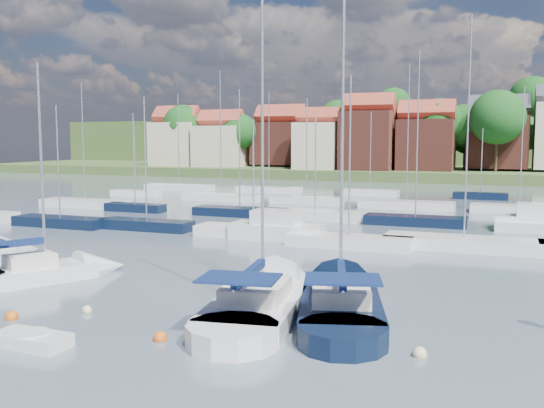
% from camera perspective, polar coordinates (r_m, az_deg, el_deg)
% --- Properties ---
extents(ground, '(260.00, 260.00, 0.00)m').
position_cam_1_polar(ground, '(63.77, 11.30, -0.78)').
color(ground, '#404B57').
rests_on(ground, ground).
extents(sailboat_left, '(6.45, 9.13, 12.48)m').
position_cam_1_polar(sailboat_left, '(35.08, -19.84, -6.10)').
color(sailboat_left, silver).
rests_on(sailboat_left, ground).
extents(sailboat_centre, '(5.45, 13.61, 17.89)m').
position_cam_1_polar(sailboat_centre, '(28.39, -0.30, -8.64)').
color(sailboat_centre, silver).
rests_on(sailboat_centre, ground).
extents(sailboat_navy, '(6.71, 13.17, 17.58)m').
position_cam_1_polar(sailboat_navy, '(28.28, 6.39, -8.74)').
color(sailboat_navy, black).
rests_on(sailboat_navy, ground).
extents(tender, '(2.94, 1.44, 0.63)m').
position_cam_1_polar(tender, '(24.47, -21.71, -11.80)').
color(tender, silver).
rests_on(tender, ground).
extents(buoy_b, '(0.55, 0.55, 0.55)m').
position_cam_1_polar(buoy_b, '(28.28, -23.29, -9.94)').
color(buoy_b, '#D85914').
rests_on(buoy_b, ground).
extents(buoy_c, '(0.44, 0.44, 0.44)m').
position_cam_1_polar(buoy_c, '(28.20, -17.01, -9.75)').
color(buoy_c, beige).
rests_on(buoy_c, ground).
extents(buoy_d, '(0.53, 0.53, 0.53)m').
position_cam_1_polar(buoy_d, '(23.87, -10.48, -12.52)').
color(buoy_d, '#D85914').
rests_on(buoy_d, ground).
extents(buoy_e, '(0.53, 0.53, 0.53)m').
position_cam_1_polar(buoy_e, '(31.29, 3.13, -7.91)').
color(buoy_e, '#D85914').
rests_on(buoy_e, ground).
extents(buoy_f, '(0.51, 0.51, 0.51)m').
position_cam_1_polar(buoy_f, '(22.50, 13.72, -13.78)').
color(buoy_f, beige).
rests_on(buoy_f, ground).
extents(marina_field, '(79.62, 41.41, 15.93)m').
position_cam_1_polar(marina_field, '(58.66, 12.33, -0.98)').
color(marina_field, silver).
rests_on(marina_field, ground).
extents(far_shore_town, '(212.46, 90.00, 22.27)m').
position_cam_1_polar(far_shore_town, '(155.32, 18.06, 4.78)').
color(far_shore_town, '#485B2D').
rests_on(far_shore_town, ground).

